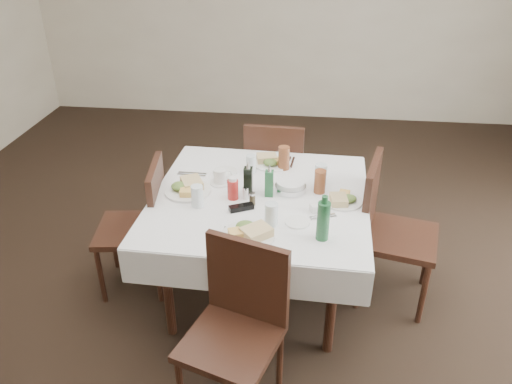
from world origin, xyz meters
The scene contains 33 objects.
ground_plane centered at (0.00, 0.00, 0.00)m, with size 7.00×7.00×0.00m, color black.
room_shell centered at (0.00, 0.00, 1.71)m, with size 6.04×7.04×2.80m.
dining_table centered at (0.12, 0.06, 0.68)m, with size 1.40×1.40×0.76m.
chair_north centered at (0.16, 0.87, 0.54)m, with size 0.48×0.48×0.95m.
chair_south centered at (0.11, -0.80, 0.54)m, with size 0.56×0.56×0.94m.
chair_east centered at (0.94, 0.13, 0.57)m, with size 0.57×0.57×0.99m.
chair_west centered at (-0.66, 0.05, 0.53)m, with size 0.50×0.50×0.94m.
meal_north centered at (0.15, 0.52, 0.78)m, with size 0.26×0.26×0.06m.
meal_south centered at (0.11, -0.40, 0.79)m, with size 0.30×0.30×0.06m.
meal_east centered at (0.64, 0.04, 0.78)m, with size 0.24×0.24×0.05m.
meal_west centered at (-0.34, 0.07, 0.79)m, with size 0.30×0.30×0.07m.
side_plate_a centered at (-0.15, 0.35, 0.77)m, with size 0.16×0.16×0.01m.
side_plate_b centered at (0.37, -0.23, 0.77)m, with size 0.14×0.14×0.01m.
water_n centered at (0.03, 0.38, 0.83)m, with size 0.07×0.07×0.13m.
water_s centered at (0.22, -0.26, 0.83)m, with size 0.07×0.07×0.14m.
water_e centered at (0.50, 0.25, 0.83)m, with size 0.08×0.08×0.15m.
water_w centered at (-0.24, -0.10, 0.83)m, with size 0.07×0.07×0.14m.
iced_tea_a centered at (0.25, 0.46, 0.84)m, with size 0.08×0.08×0.16m.
iced_tea_b centered at (0.49, 0.15, 0.84)m, with size 0.07×0.07×0.15m.
bread_basket centered at (0.31, 0.15, 0.79)m, with size 0.20×0.20×0.07m.
oil_cruet_dark centered at (0.04, 0.09, 0.86)m, with size 0.05×0.05×0.23m.
oil_cruet_green centered at (0.18, 0.07, 0.86)m, with size 0.05×0.05×0.22m.
ketchup_bottle centered at (-0.04, 0.01, 0.83)m, with size 0.07×0.07×0.15m.
salt_shaker centered at (0.04, 0.01, 0.80)m, with size 0.04×0.04×0.08m.
pepper_shaker centered at (0.09, -0.05, 0.80)m, with size 0.04×0.04×0.08m.
coffee_mug centered at (-0.15, 0.20, 0.81)m, with size 0.15×0.14×0.10m.
sunglasses centered at (0.03, -0.12, 0.78)m, with size 0.16×0.11×0.03m.
green_bottle centered at (0.51, -0.37, 0.88)m, with size 0.07×0.07×0.27m.
sugar_caddy centered at (0.49, -0.08, 0.79)m, with size 0.11×0.09×0.05m.
cutlery_n centered at (0.29, 0.55, 0.77)m, with size 0.06×0.18×0.01m.
cutlery_s centered at (-0.02, -0.40, 0.77)m, with size 0.04×0.17×0.01m.
cutlery_e centered at (0.52, -0.15, 0.77)m, with size 0.16×0.09×0.01m.
cutlery_w centered at (-0.37, 0.29, 0.77)m, with size 0.20×0.05×0.01m.
Camera 1 is at (0.41, -2.65, 2.34)m, focal length 35.00 mm.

